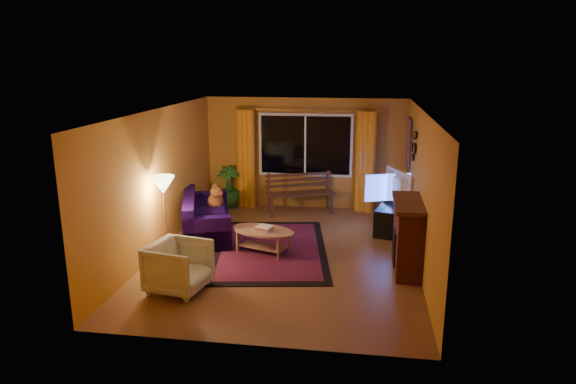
# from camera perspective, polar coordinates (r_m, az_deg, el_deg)

# --- Properties ---
(floor) EXTENTS (4.50, 6.00, 0.02)m
(floor) POSITION_cam_1_polar(r_m,az_deg,el_deg) (9.10, -0.28, -6.94)
(floor) COLOR brown
(floor) RESTS_ON ground
(ceiling) EXTENTS (4.50, 6.00, 0.02)m
(ceiling) POSITION_cam_1_polar(r_m,az_deg,el_deg) (8.51, -0.30, 9.05)
(ceiling) COLOR white
(ceiling) RESTS_ON ground
(wall_back) EXTENTS (4.50, 0.02, 2.50)m
(wall_back) POSITION_cam_1_polar(r_m,az_deg,el_deg) (11.64, 1.96, 4.29)
(wall_back) COLOR #C5802D
(wall_back) RESTS_ON ground
(wall_left) EXTENTS (0.02, 6.00, 2.50)m
(wall_left) POSITION_cam_1_polar(r_m,az_deg,el_deg) (9.32, -14.15, 1.24)
(wall_left) COLOR #C5802D
(wall_left) RESTS_ON ground
(wall_right) EXTENTS (0.02, 6.00, 2.50)m
(wall_right) POSITION_cam_1_polar(r_m,az_deg,el_deg) (8.68, 14.62, 0.23)
(wall_right) COLOR #C5802D
(wall_right) RESTS_ON ground
(window) EXTENTS (2.00, 0.02, 1.30)m
(window) POSITION_cam_1_polar(r_m,az_deg,el_deg) (11.54, 1.93, 5.21)
(window) COLOR black
(window) RESTS_ON wall_back
(curtain_rod) EXTENTS (3.20, 0.03, 0.03)m
(curtain_rod) POSITION_cam_1_polar(r_m,az_deg,el_deg) (11.39, 1.94, 9.15)
(curtain_rod) COLOR #BF8C3F
(curtain_rod) RESTS_ON wall_back
(curtain_left) EXTENTS (0.36, 0.36, 2.24)m
(curtain_left) POSITION_cam_1_polar(r_m,az_deg,el_deg) (11.76, -4.68, 3.72)
(curtain_left) COLOR orange
(curtain_left) RESTS_ON ground
(curtain_right) EXTENTS (0.36, 0.36, 2.24)m
(curtain_right) POSITION_cam_1_polar(r_m,az_deg,el_deg) (11.47, 8.61, 3.31)
(curtain_right) COLOR orange
(curtain_right) RESTS_ON ground
(bench) EXTENTS (1.56, 0.97, 0.45)m
(bench) POSITION_cam_1_polar(r_m,az_deg,el_deg) (11.36, 1.39, -1.27)
(bench) COLOR #3E2214
(bench) RESTS_ON ground
(potted_plant) EXTENTS (0.55, 0.55, 0.96)m
(potted_plant) POSITION_cam_1_polar(r_m,az_deg,el_deg) (11.87, -6.61, 0.60)
(potted_plant) COLOR #235B1E
(potted_plant) RESTS_ON ground
(sofa) EXTENTS (1.41, 2.14, 0.80)m
(sofa) POSITION_cam_1_polar(r_m,az_deg,el_deg) (10.03, -9.01, -2.59)
(sofa) COLOR #140235
(sofa) RESTS_ON ground
(dog) EXTENTS (0.36, 0.47, 0.50)m
(dog) POSITION_cam_1_polar(r_m,az_deg,el_deg) (10.36, -8.08, -0.60)
(dog) COLOR #A14E25
(dog) RESTS_ON sofa
(armchair) EXTENTS (0.88, 0.92, 0.81)m
(armchair) POSITION_cam_1_polar(r_m,az_deg,el_deg) (7.77, -12.04, -7.88)
(armchair) COLOR beige
(armchair) RESTS_ON ground
(floor_lamp) EXTENTS (0.31, 0.31, 1.43)m
(floor_lamp) POSITION_cam_1_polar(r_m,az_deg,el_deg) (8.96, -13.50, -2.81)
(floor_lamp) COLOR #BF8C3F
(floor_lamp) RESTS_ON ground
(rug) EXTENTS (2.45, 3.41, 0.02)m
(rug) POSITION_cam_1_polar(r_m,az_deg,el_deg) (9.30, -2.00, -6.33)
(rug) COLOR maroon
(rug) RESTS_ON ground
(coffee_table) EXTENTS (1.49, 1.49, 0.43)m
(coffee_table) POSITION_cam_1_polar(r_m,az_deg,el_deg) (9.09, -2.77, -5.48)
(coffee_table) COLOR #A47255
(coffee_table) RESTS_ON ground
(tv_console) EXTENTS (0.74, 1.35, 0.54)m
(tv_console) POSITION_cam_1_polar(r_m,az_deg,el_deg) (10.46, 11.41, -2.73)
(tv_console) COLOR black
(tv_console) RESTS_ON ground
(television) EXTENTS (0.55, 1.16, 0.68)m
(television) POSITION_cam_1_polar(r_m,az_deg,el_deg) (10.30, 11.58, 0.49)
(television) COLOR black
(television) RESTS_ON tv_console
(fireplace) EXTENTS (0.40, 1.20, 1.10)m
(fireplace) POSITION_cam_1_polar(r_m,az_deg,el_deg) (8.48, 13.18, -4.97)
(fireplace) COLOR maroon
(fireplace) RESTS_ON ground
(mirror_cluster) EXTENTS (0.06, 0.60, 0.56)m
(mirror_cluster) POSITION_cam_1_polar(r_m,az_deg,el_deg) (9.83, 13.78, 5.22)
(mirror_cluster) COLOR black
(mirror_cluster) RESTS_ON wall_right
(painting) EXTENTS (0.04, 0.76, 0.96)m
(painting) POSITION_cam_1_polar(r_m,az_deg,el_deg) (10.99, 13.26, 5.41)
(painting) COLOR #E05518
(painting) RESTS_ON wall_right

